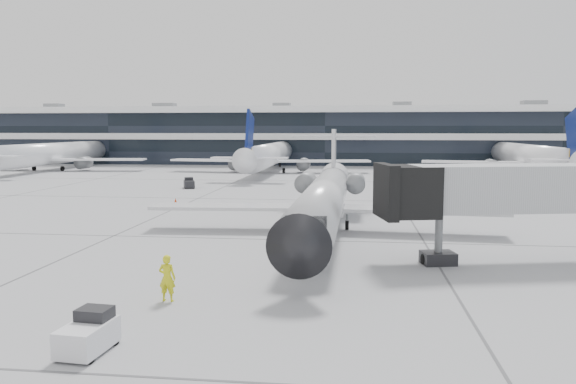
# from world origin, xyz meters

# --- Properties ---
(ground) EXTENTS (220.00, 220.00, 0.00)m
(ground) POSITION_xyz_m (0.00, 0.00, 0.00)
(ground) COLOR #959698
(ground) RESTS_ON ground
(terminal) EXTENTS (170.00, 22.00, 10.00)m
(terminal) POSITION_xyz_m (0.00, 82.00, 5.00)
(terminal) COLOR black
(terminal) RESTS_ON ground
(bg_jet_left) EXTENTS (32.00, 40.00, 9.60)m
(bg_jet_left) POSITION_xyz_m (-45.00, 55.00, 0.00)
(bg_jet_left) COLOR white
(bg_jet_left) RESTS_ON ground
(bg_jet_center) EXTENTS (32.00, 40.00, 9.60)m
(bg_jet_center) POSITION_xyz_m (-8.00, 55.00, 0.00)
(bg_jet_center) COLOR white
(bg_jet_center) RESTS_ON ground
(bg_jet_right) EXTENTS (32.00, 40.00, 9.60)m
(bg_jet_right) POSITION_xyz_m (32.00, 55.00, 0.00)
(bg_jet_right) COLOR white
(bg_jet_right) RESTS_ON ground
(regional_jet) EXTENTS (24.18, 30.06, 6.96)m
(regional_jet) POSITION_xyz_m (3.66, 3.01, 2.38)
(regional_jet) COLOR silver
(regional_jet) RESTS_ON ground
(jet_bridge) EXTENTS (16.49, 6.43, 5.32)m
(jet_bridge) POSITION_xyz_m (15.88, -4.06, 3.88)
(jet_bridge) COLOR #A7AAAB
(jet_bridge) RESTS_ON ground
(ramp_worker) EXTENTS (0.73, 0.50, 1.94)m
(ramp_worker) POSITION_xyz_m (-1.86, -13.12, 0.97)
(ramp_worker) COLOR yellow
(ramp_worker) RESTS_ON ground
(baggage_tug) EXTENTS (1.38, 2.14, 1.30)m
(baggage_tug) POSITION_xyz_m (-2.60, -18.45, 0.58)
(baggage_tug) COLOR silver
(baggage_tug) RESTS_ON ground
(traffic_cone) EXTENTS (0.45, 0.45, 0.53)m
(traffic_cone) POSITION_xyz_m (-10.96, 15.74, 0.25)
(traffic_cone) COLOR red
(traffic_cone) RESTS_ON ground
(far_tug) EXTENTS (1.80, 2.25, 1.25)m
(far_tug) POSITION_xyz_m (-13.79, 29.49, 0.56)
(far_tug) COLOR black
(far_tug) RESTS_ON ground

